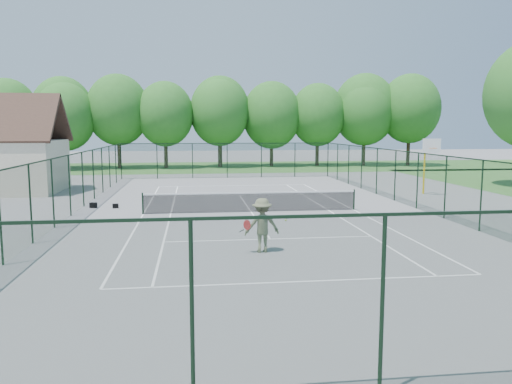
{
  "coord_description": "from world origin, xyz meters",
  "views": [
    {
      "loc": [
        -2.95,
        -25.31,
        4.34
      ],
      "look_at": [
        0.0,
        -2.0,
        1.3
      ],
      "focal_mm": 35.0,
      "sensor_mm": 36.0,
      "label": 1
    }
  ],
  "objects_px": {
    "tennis_net": "(251,201)",
    "sports_bag_a": "(93,205)",
    "basketball_goal": "(428,155)",
    "tennis_player": "(262,225)"
  },
  "relations": [
    {
      "from": "tennis_player",
      "to": "basketball_goal",
      "type": "bearing_deg",
      "value": 46.82
    },
    {
      "from": "tennis_net",
      "to": "sports_bag_a",
      "type": "height_order",
      "value": "tennis_net"
    },
    {
      "from": "basketball_goal",
      "to": "sports_bag_a",
      "type": "xyz_separation_m",
      "value": [
        -20.49,
        -2.77,
        -2.42
      ]
    },
    {
      "from": "sports_bag_a",
      "to": "tennis_player",
      "type": "xyz_separation_m",
      "value": [
        7.79,
        -10.75,
        0.81
      ]
    },
    {
      "from": "sports_bag_a",
      "to": "tennis_player",
      "type": "distance_m",
      "value": 13.3
    },
    {
      "from": "basketball_goal",
      "to": "tennis_player",
      "type": "distance_m",
      "value": 18.62
    },
    {
      "from": "basketball_goal",
      "to": "sports_bag_a",
      "type": "height_order",
      "value": "basketball_goal"
    },
    {
      "from": "basketball_goal",
      "to": "sports_bag_a",
      "type": "relative_size",
      "value": 10.12
    },
    {
      "from": "tennis_net",
      "to": "tennis_player",
      "type": "bearing_deg",
      "value": -94.05
    },
    {
      "from": "tennis_player",
      "to": "tennis_net",
      "type": "bearing_deg",
      "value": 85.95
    }
  ]
}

